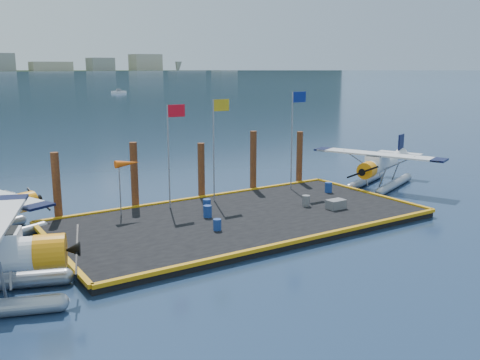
# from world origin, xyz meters

# --- Properties ---
(ground) EXTENTS (4000.00, 4000.00, 0.00)m
(ground) POSITION_xyz_m (0.00, 0.00, 0.00)
(ground) COLOR #192C4C
(ground) RESTS_ON ground
(dock) EXTENTS (20.00, 10.00, 0.40)m
(dock) POSITION_xyz_m (0.00, 0.00, 0.20)
(dock) COLOR black
(dock) RESTS_ON ground
(dock_bumpers) EXTENTS (20.25, 10.25, 0.18)m
(dock_bumpers) POSITION_xyz_m (0.00, 0.00, 0.49)
(dock_bumpers) COLOR #C7880B
(dock_bumpers) RESTS_ON dock
(seaplane_d) EXTENTS (8.67, 9.14, 3.33)m
(seaplane_d) POSITION_xyz_m (13.23, 2.21, 1.45)
(seaplane_d) COLOR #9297A0
(seaplane_d) RESTS_ON ground
(drum_0) EXTENTS (0.47, 0.47, 0.66)m
(drum_0) POSITION_xyz_m (-1.63, 0.87, 0.73)
(drum_0) COLOR navy
(drum_0) RESTS_ON dock
(drum_1) EXTENTS (0.45, 0.45, 0.64)m
(drum_1) POSITION_xyz_m (4.47, -0.22, 0.72)
(drum_1) COLOR slate
(drum_1) RESTS_ON dock
(drum_3) EXTENTS (0.41, 0.41, 0.58)m
(drum_3) POSITION_xyz_m (-2.40, -1.48, 0.69)
(drum_3) COLOR navy
(drum_3) RESTS_ON dock
(drum_4) EXTENTS (0.47, 0.47, 0.67)m
(drum_4) POSITION_xyz_m (7.96, 1.68, 0.73)
(drum_4) COLOR navy
(drum_4) RESTS_ON dock
(drum_5) EXTENTS (0.46, 0.46, 0.64)m
(drum_5) POSITION_xyz_m (-0.93, 2.18, 0.72)
(drum_5) COLOR navy
(drum_5) RESTS_ON dock
(crate) EXTENTS (1.06, 0.71, 0.53)m
(crate) POSITION_xyz_m (5.55, -1.64, 0.67)
(crate) COLOR slate
(crate) RESTS_ON dock
(flagpole_red) EXTENTS (1.14, 0.08, 6.00)m
(flagpole_red) POSITION_xyz_m (-2.29, 3.80, 4.40)
(flagpole_red) COLOR gray
(flagpole_red) RESTS_ON dock
(flagpole_yellow) EXTENTS (1.14, 0.08, 6.20)m
(flagpole_yellow) POSITION_xyz_m (0.70, 3.80, 4.51)
(flagpole_yellow) COLOR gray
(flagpole_yellow) RESTS_ON dock
(flagpole_blue) EXTENTS (1.14, 0.08, 6.50)m
(flagpole_blue) POSITION_xyz_m (6.70, 3.80, 4.69)
(flagpole_blue) COLOR gray
(flagpole_blue) RESTS_ON dock
(windsock) EXTENTS (1.40, 0.44, 3.12)m
(windsock) POSITION_xyz_m (-5.03, 3.80, 3.23)
(windsock) COLOR gray
(windsock) RESTS_ON dock
(piling_0) EXTENTS (0.44, 0.44, 4.00)m
(piling_0) POSITION_xyz_m (-8.50, 5.40, 2.00)
(piling_0) COLOR #462014
(piling_0) RESTS_ON ground
(piling_1) EXTENTS (0.44, 0.44, 4.20)m
(piling_1) POSITION_xyz_m (-4.00, 5.40, 2.10)
(piling_1) COLOR #462014
(piling_1) RESTS_ON ground
(piling_2) EXTENTS (0.44, 0.44, 3.80)m
(piling_2) POSITION_xyz_m (0.50, 5.40, 1.90)
(piling_2) COLOR #462014
(piling_2) RESTS_ON ground
(piling_3) EXTENTS (0.44, 0.44, 4.30)m
(piling_3) POSITION_xyz_m (4.50, 5.40, 2.15)
(piling_3) COLOR #462014
(piling_3) RESTS_ON ground
(piling_4) EXTENTS (0.44, 0.44, 4.00)m
(piling_4) POSITION_xyz_m (8.50, 5.40, 2.00)
(piling_4) COLOR #462014
(piling_4) RESTS_ON ground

